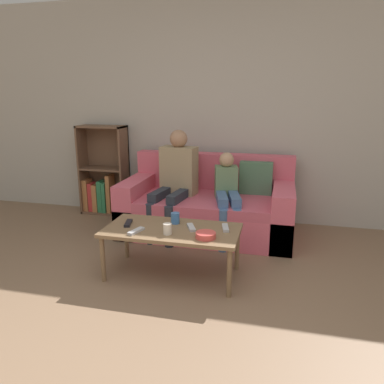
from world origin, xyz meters
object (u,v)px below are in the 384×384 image
(coffee_table, at_px, (172,233))
(cup_far, at_px, (168,229))
(tv_remote_1, at_px, (136,231))
(tv_remote_2, at_px, (191,227))
(tv_remote_3, at_px, (128,223))
(person_child, at_px, (227,192))
(person_adult, at_px, (176,175))
(cup_near, at_px, (175,218))
(tv_remote_0, at_px, (225,228))
(couch, at_px, (209,208))
(bookshelf, at_px, (103,179))
(snack_bowl, at_px, (206,235))

(coffee_table, relative_size, cup_far, 12.68)
(tv_remote_1, relative_size, tv_remote_2, 1.01)
(tv_remote_3, bearing_deg, person_child, 39.14)
(person_adult, xyz_separation_m, person_child, (0.58, -0.06, -0.13))
(cup_far, bearing_deg, cup_near, 92.61)
(cup_far, height_order, tv_remote_0, cup_far)
(coffee_table, bearing_deg, couch, 84.91)
(bookshelf, xyz_separation_m, person_child, (1.70, -0.55, 0.08))
(person_adult, xyz_separation_m, tv_remote_0, (0.69, -0.91, -0.22))
(tv_remote_0, xyz_separation_m, tv_remote_2, (-0.28, -0.06, 0.00))
(couch, xyz_separation_m, tv_remote_0, (0.34, -1.00, 0.15))
(bookshelf, height_order, tv_remote_3, bookshelf)
(person_child, relative_size, tv_remote_2, 5.20)
(cup_far, relative_size, tv_remote_3, 0.50)
(coffee_table, distance_m, person_adult, 1.07)
(coffee_table, relative_size, tv_remote_3, 6.39)
(coffee_table, xyz_separation_m, cup_far, (0.00, -0.13, 0.08))
(bookshelf, bearing_deg, cup_near, -44.94)
(cup_near, relative_size, snack_bowl, 0.60)
(snack_bowl, bearing_deg, cup_near, 140.43)
(couch, xyz_separation_m, cup_far, (-0.09, -1.22, 0.19))
(person_adult, relative_size, tv_remote_1, 6.44)
(cup_near, height_order, tv_remote_1, cup_near)
(tv_remote_2, bearing_deg, cup_far, -156.56)
(cup_near, xyz_separation_m, snack_bowl, (0.33, -0.27, -0.03))
(bookshelf, xyz_separation_m, tv_remote_3, (0.98, -1.48, -0.01))
(couch, bearing_deg, bookshelf, 164.78)
(cup_near, distance_m, tv_remote_0, 0.45)
(bookshelf, bearing_deg, cup_far, -49.74)
(person_child, bearing_deg, tv_remote_0, -96.29)
(snack_bowl, bearing_deg, tv_remote_1, -178.44)
(bookshelf, height_order, coffee_table, bookshelf)
(person_child, xyz_separation_m, tv_remote_0, (0.11, -0.85, -0.08))
(bookshelf, xyz_separation_m, cup_near, (1.36, -1.36, 0.03))
(coffee_table, relative_size, tv_remote_1, 6.39)
(bookshelf, bearing_deg, coffee_table, -47.44)
(coffee_table, distance_m, cup_near, 0.16)
(person_adult, xyz_separation_m, cup_far, (0.26, -1.14, -0.18))
(tv_remote_0, relative_size, tv_remote_2, 1.01)
(couch, height_order, tv_remote_3, couch)
(tv_remote_1, distance_m, tv_remote_2, 0.46)
(tv_remote_0, bearing_deg, person_adult, 114.13)
(person_child, distance_m, cup_near, 0.88)
(couch, height_order, tv_remote_2, couch)
(bookshelf, relative_size, person_adult, 0.99)
(cup_far, height_order, tv_remote_3, cup_far)
(cup_near, relative_size, tv_remote_2, 0.55)
(person_adult, bearing_deg, cup_near, -66.10)
(tv_remote_1, bearing_deg, tv_remote_3, 147.36)
(person_adult, distance_m, cup_near, 0.92)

